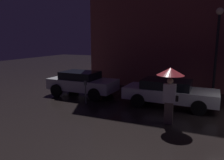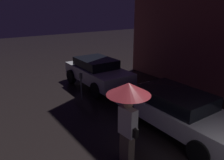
{
  "view_description": "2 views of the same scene",
  "coord_description": "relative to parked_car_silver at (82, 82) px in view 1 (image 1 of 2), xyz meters",
  "views": [
    {
      "loc": [
        -1.7,
        -9.16,
        3.21
      ],
      "look_at": [
        -5.8,
        0.34,
        1.27
      ],
      "focal_mm": 35.0,
      "sensor_mm": 36.0,
      "label": 1
    },
    {
      "loc": [
        0.6,
        -3.94,
        3.77
      ],
      "look_at": [
        -5.23,
        0.28,
        1.36
      ],
      "focal_mm": 35.0,
      "sensor_mm": 36.0,
      "label": 2
    }
  ],
  "objects": [
    {
      "name": "building_facade_left",
      "position": [
        3.31,
        4.96,
        4.53
      ],
      "size": [
        9.19,
        3.0,
        10.55
      ],
      "color": "brown",
      "rests_on": "ground"
    },
    {
      "name": "parked_car_silver",
      "position": [
        0.0,
        0.0,
        0.0
      ],
      "size": [
        3.97,
        1.95,
        1.38
      ],
      "rotation": [
        0.0,
        0.0,
        -0.03
      ],
      "color": "#B7B7BF",
      "rests_on": "ground"
    },
    {
      "name": "parked_car_white",
      "position": [
        4.96,
        -0.17,
        -0.05
      ],
      "size": [
        4.42,
        1.92,
        1.29
      ],
      "rotation": [
        0.0,
        0.0,
        -0.03
      ],
      "color": "silver",
      "rests_on": "ground"
    },
    {
      "name": "pedestrian_with_umbrella",
      "position": [
        5.33,
        -2.5,
        0.92
      ],
      "size": [
        1.02,
        1.02,
        2.18
      ],
      "rotation": [
        0.0,
        0.0,
        0.06
      ],
      "color": "#66564C",
      "rests_on": "ground"
    },
    {
      "name": "parking_meter",
      "position": [
        1.09,
        -1.49,
        -0.01
      ],
      "size": [
        0.12,
        0.1,
        1.18
      ],
      "color": "#4C5154",
      "rests_on": "ground"
    },
    {
      "name": "street_lamp_near",
      "position": [
        6.98,
        2.49,
        2.43
      ],
      "size": [
        0.38,
        0.38,
        4.85
      ],
      "color": "black",
      "rests_on": "ground"
    }
  ]
}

